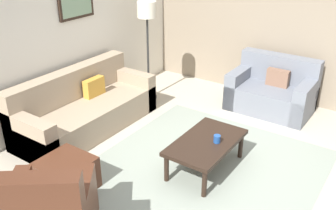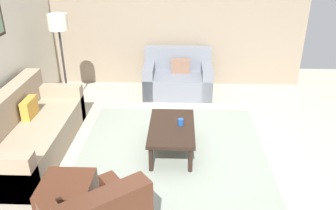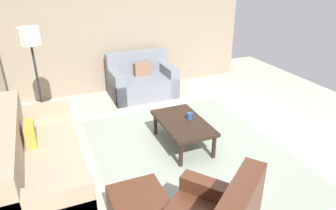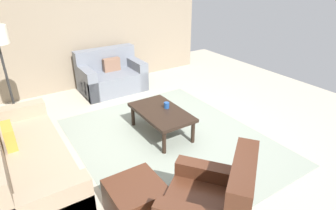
{
  "view_description": "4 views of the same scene",
  "coord_description": "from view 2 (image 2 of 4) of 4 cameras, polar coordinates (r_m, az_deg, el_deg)",
  "views": [
    {
      "loc": [
        -3.26,
        -1.83,
        2.79
      ],
      "look_at": [
        0.19,
        0.53,
        0.79
      ],
      "focal_mm": 39.86,
      "sensor_mm": 36.0,
      "label": 1
    },
    {
      "loc": [
        -3.97,
        -0.09,
        2.75
      ],
      "look_at": [
        0.32,
        0.07,
        0.72
      ],
      "focal_mm": 36.68,
      "sensor_mm": 36.0,
      "label": 2
    },
    {
      "loc": [
        -3.46,
        1.83,
        2.58
      ],
      "look_at": [
        0.18,
        0.29,
        0.77
      ],
      "focal_mm": 33.36,
      "sensor_mm": 36.0,
      "label": 3
    },
    {
      "loc": [
        -3.12,
        2.11,
        2.44
      ],
      "look_at": [
        -0.03,
        0.08,
        0.65
      ],
      "focal_mm": 30.41,
      "sensor_mm": 36.0,
      "label": 4
    }
  ],
  "objects": [
    {
      "name": "ground_plane",
      "position": [
        4.83,
        0.66,
        -9.35
      ],
      "size": [
        8.0,
        8.0,
        0.0
      ],
      "primitive_type": "plane",
      "color": "#B2A893"
    },
    {
      "name": "stone_feature_panel",
      "position": [
        7.1,
        1.38,
        14.36
      ],
      "size": [
        0.12,
        5.2,
        2.8
      ],
      "primitive_type": "cube",
      "color": "gray",
      "rests_on": "ground_plane"
    },
    {
      "name": "area_rug",
      "position": [
        4.83,
        0.66,
        -9.31
      ],
      "size": [
        3.29,
        2.68,
        0.01
      ],
      "primitive_type": "cube",
      "color": "gray",
      "rests_on": "ground_plane"
    },
    {
      "name": "couch_main",
      "position": [
        5.31,
        -22.61,
        -4.36
      ],
      "size": [
        2.25,
        0.91,
        0.88
      ],
      "color": "gray",
      "rests_on": "ground_plane"
    },
    {
      "name": "couch_loveseat",
      "position": [
        6.88,
        1.64,
        4.47
      ],
      "size": [
        0.87,
        1.32,
        0.88
      ],
      "color": "slate",
      "rests_on": "ground_plane"
    },
    {
      "name": "ottoman",
      "position": [
        4.1,
        -16.32,
        -14.41
      ],
      "size": [
        0.56,
        0.56,
        0.4
      ],
      "primitive_type": "cube",
      "color": "#4C2819",
      "rests_on": "ground_plane"
    },
    {
      "name": "coffee_table",
      "position": [
        4.87,
        0.62,
        -4.07
      ],
      "size": [
        1.1,
        0.64,
        0.41
      ],
      "color": "black",
      "rests_on": "ground_plane"
    },
    {
      "name": "cup",
      "position": [
        4.86,
        2.12,
        -2.85
      ],
      "size": [
        0.09,
        0.09,
        0.1
      ],
      "primitive_type": "cylinder",
      "color": "#1E478C",
      "rests_on": "coffee_table"
    },
    {
      "name": "lamp_standing",
      "position": [
        6.09,
        -17.63,
        11.45
      ],
      "size": [
        0.32,
        0.32,
        1.71
      ],
      "color": "black",
      "rests_on": "ground_plane"
    }
  ]
}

